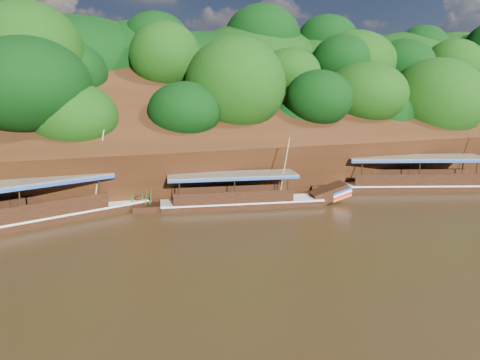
# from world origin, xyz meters

# --- Properties ---
(ground) EXTENTS (160.00, 160.00, 0.00)m
(ground) POSITION_xyz_m (0.00, 0.00, 0.00)
(ground) COLOR black
(ground) RESTS_ON ground
(riverbank) EXTENTS (120.00, 30.06, 19.40)m
(riverbank) POSITION_xyz_m (-0.01, 22.73, 1.89)
(riverbank) COLOR black
(riverbank) RESTS_ON ground
(boat_0) EXTENTS (15.67, 7.15, 5.90)m
(boat_0) POSITION_xyz_m (15.25, 7.02, 0.58)
(boat_0) COLOR black
(boat_0) RESTS_ON ground
(boat_1) EXTENTS (12.97, 4.17, 5.09)m
(boat_1) POSITION_xyz_m (0.06, 7.29, 0.50)
(boat_1) COLOR black
(boat_1) RESTS_ON ground
(boat_2) EXTENTS (16.42, 7.61, 6.83)m
(boat_2) POSITION_xyz_m (-12.72, 8.32, 0.59)
(boat_2) COLOR black
(boat_2) RESTS_ON ground
(reeds) EXTENTS (49.60, 2.58, 1.99)m
(reeds) POSITION_xyz_m (-3.34, 9.62, 0.84)
(reeds) COLOR #1C6018
(reeds) RESTS_ON ground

